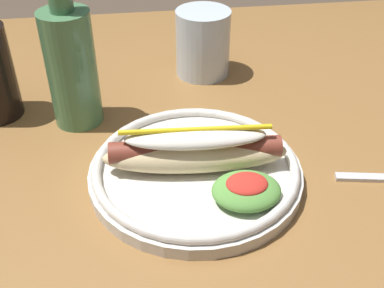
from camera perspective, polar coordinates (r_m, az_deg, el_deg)
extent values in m
cube|color=olive|center=(0.64, 2.63, -1.67)|extent=(1.27, 1.00, 0.04)
cylinder|color=silver|center=(0.57, 0.41, -3.53)|extent=(0.26, 0.26, 0.02)
torus|color=silver|center=(0.57, 0.42, -2.59)|extent=(0.25, 0.25, 0.01)
ellipsoid|color=beige|center=(0.56, 0.42, -1.31)|extent=(0.22, 0.06, 0.04)
cylinder|color=brown|center=(0.55, 0.43, -0.67)|extent=(0.20, 0.04, 0.03)
ellipsoid|color=silver|center=(0.54, 0.44, 0.87)|extent=(0.17, 0.05, 0.02)
cylinder|color=yellow|center=(0.54, 0.44, 1.74)|extent=(0.17, 0.02, 0.01)
ellipsoid|color=#5B9942|center=(0.52, 6.54, -5.58)|extent=(0.08, 0.07, 0.02)
ellipsoid|color=red|center=(0.52, 6.61, -4.76)|extent=(0.05, 0.04, 0.01)
cube|color=silver|center=(0.62, 20.67, -3.80)|extent=(0.09, 0.03, 0.00)
cylinder|color=silver|center=(0.78, 1.31, 12.03)|extent=(0.09, 0.09, 0.11)
cylinder|color=#4C7F51|center=(0.66, -14.21, 8.67)|extent=(0.07, 0.07, 0.16)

